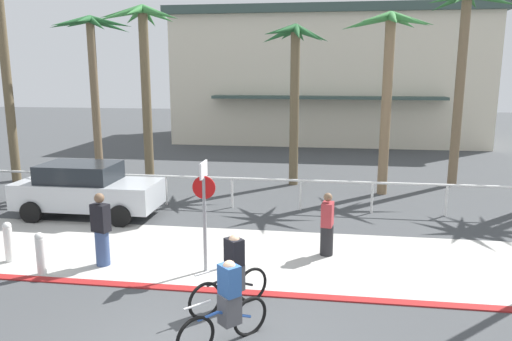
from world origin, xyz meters
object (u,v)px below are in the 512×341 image
object	(u,v)px
pedestrian_0	(327,227)
palm_tree_5	(464,45)
stop_sign_bike_lane	(204,201)
palm_tree_1	(92,50)
palm_tree_0	(2,22)
palm_tree_3	(295,63)
bollard_0	(8,242)
car_silver_1	(87,189)
bollard_2	(41,253)
cyclist_blue_0	(227,305)
cyclist_black_1	(232,274)
palm_tree_2	(143,50)
palm_tree_4	(388,56)
pedestrian_1	(101,232)

from	to	relation	value
pedestrian_0	palm_tree_5	bearing A→B (deg)	59.21
stop_sign_bike_lane	palm_tree_1	xyz separation A→B (m)	(-7.60, 10.49, 3.73)
palm_tree_0	palm_tree_3	size ratio (longest dim) A/B	1.37
bollard_0	car_silver_1	distance (m)	3.85
bollard_2	cyclist_blue_0	size ratio (longest dim) A/B	0.67
bollard_0	pedestrian_0	bearing A→B (deg)	11.35
palm_tree_0	palm_tree_5	size ratio (longest dim) A/B	1.15
palm_tree_5	cyclist_black_1	world-z (taller)	palm_tree_5
bollard_0	pedestrian_0	distance (m)	7.68
car_silver_1	palm_tree_3	bearing A→B (deg)	41.01
palm_tree_2	car_silver_1	bearing A→B (deg)	-95.36
cyclist_black_1	bollard_2	bearing A→B (deg)	168.72
palm_tree_1	palm_tree_2	bearing A→B (deg)	-37.10
palm_tree_0	bollard_2	bearing A→B (deg)	-53.46
cyclist_black_1	bollard_0	bearing A→B (deg)	165.39
palm_tree_1	bollard_2	bearing A→B (deg)	-70.32
bollard_0	palm_tree_4	distance (m)	13.27
palm_tree_3	car_silver_1	xyz separation A→B (m)	(-6.12, -5.32, -3.94)
stop_sign_bike_lane	pedestrian_0	xyz separation A→B (m)	(2.73, 1.39, -0.94)
palm_tree_1	palm_tree_3	size ratio (longest dim) A/B	1.10
palm_tree_1	palm_tree_5	distance (m)	15.36
car_silver_1	cyclist_blue_0	distance (m)	8.80
stop_sign_bike_lane	palm_tree_2	distance (m)	9.80
bollard_2	palm_tree_2	distance (m)	9.97
palm_tree_3	palm_tree_5	bearing A→B (deg)	6.88
cyclist_blue_0	cyclist_black_1	world-z (taller)	same
stop_sign_bike_lane	car_silver_1	world-z (taller)	stop_sign_bike_lane
bollard_0	cyclist_blue_0	size ratio (longest dim) A/B	0.67
bollard_2	pedestrian_1	world-z (taller)	pedestrian_1
stop_sign_bike_lane	cyclist_blue_0	xyz separation A→B (m)	(1.09, -2.87, -0.98)
bollard_0	bollard_2	bearing A→B (deg)	-26.30
pedestrian_0	palm_tree_2	bearing A→B (deg)	136.86
stop_sign_bike_lane	palm_tree_0	size ratio (longest dim) A/B	0.30
palm_tree_3	cyclist_black_1	xyz separation A→B (m)	(-0.44, -10.64, -4.12)
pedestrian_1	pedestrian_0	bearing A→B (deg)	15.02
palm_tree_0	palm_tree_3	world-z (taller)	palm_tree_0
stop_sign_bike_lane	pedestrian_0	world-z (taller)	stop_sign_bike_lane
palm_tree_2	cyclist_blue_0	size ratio (longest dim) A/B	4.63
car_silver_1	cyclist_blue_0	world-z (taller)	car_silver_1
cyclist_black_1	stop_sign_bike_lane	bearing A→B (deg)	120.21
bollard_2	palm_tree_1	bearing A→B (deg)	109.68
palm_tree_4	car_silver_1	bearing A→B (deg)	-155.98
bollard_0	pedestrian_1	xyz separation A→B (m)	(2.32, 0.11, 0.30)
stop_sign_bike_lane	palm_tree_1	size ratio (longest dim) A/B	0.37
bollard_2	palm_tree_5	bearing A→B (deg)	42.80
bollard_2	palm_tree_2	world-z (taller)	palm_tree_2
pedestrian_1	palm_tree_3	bearing A→B (deg)	66.89
bollard_2	palm_tree_1	xyz separation A→B (m)	(-4.00, 11.19, 4.89)
palm_tree_2	palm_tree_3	world-z (taller)	palm_tree_2
palm_tree_0	car_silver_1	world-z (taller)	palm_tree_0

